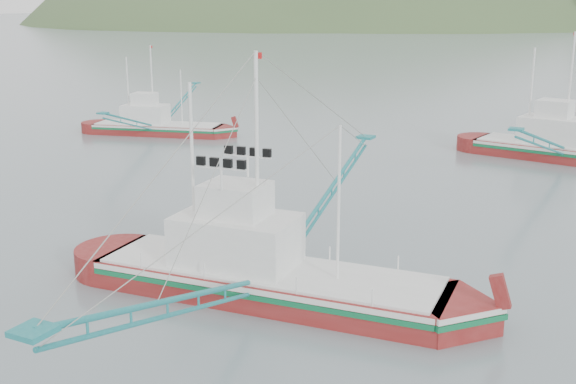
% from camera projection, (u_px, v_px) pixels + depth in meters
% --- Properties ---
extents(ground, '(1200.00, 1200.00, 0.00)m').
position_uv_depth(ground, '(230.00, 285.00, 34.47)').
color(ground, slate).
rests_on(ground, ground).
extents(main_boat, '(16.66, 29.60, 12.00)m').
position_uv_depth(main_boat, '(264.00, 261.00, 32.76)').
color(main_boat, maroon).
rests_on(main_boat, ground).
extents(bg_boat_left, '(13.55, 23.27, 9.60)m').
position_uv_depth(bg_boat_left, '(156.00, 117.00, 72.91)').
color(bg_boat_left, maroon).
rests_on(bg_boat_left, ground).
extents(bg_boat_right, '(16.23, 28.39, 11.57)m').
position_uv_depth(bg_boat_right, '(569.00, 139.00, 60.85)').
color(bg_boat_right, maroon).
rests_on(bg_boat_right, ground).
extents(headland_left, '(448.00, 308.00, 210.00)m').
position_uv_depth(headland_left, '(293.00, 24.00, 423.40)').
color(headland_left, '#3C542B').
rests_on(headland_left, ground).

